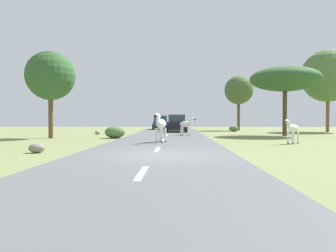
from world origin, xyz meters
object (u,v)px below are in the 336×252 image
at_px(zebra_0, 161,124).
at_px(tree_1, 328,76).
at_px(tree_4, 239,90).
at_px(car_1, 160,123).
at_px(bush_0, 115,132).
at_px(rock_0, 98,133).
at_px(zebra_2, 292,129).
at_px(rock_1, 37,148).
at_px(zebra_1, 186,124).
at_px(car_0, 177,124).
at_px(tree_2, 50,76).
at_px(tree_0, 285,79).
at_px(bush_1, 234,129).

relative_size(zebra_0, tree_1, 0.20).
distance_m(tree_1, tree_4, 9.57).
relative_size(car_1, bush_0, 3.16).
bearing_deg(car_1, bush_0, 79.79).
height_order(tree_4, bush_0, tree_4).
bearing_deg(rock_0, zebra_2, -37.57).
xyz_separation_m(car_1, bush_0, (-2.16, -18.91, -0.43)).
relative_size(bush_0, rock_1, 2.23).
bearing_deg(zebra_1, zebra_0, 22.01).
bearing_deg(zebra_1, rock_0, -70.11).
relative_size(car_0, rock_0, 9.51).
height_order(zebra_0, zebra_1, zebra_0).
bearing_deg(zebra_2, rock_0, 9.17).
relative_size(car_0, bush_0, 3.10).
distance_m(zebra_0, rock_0, 11.43).
distance_m(tree_2, bush_0, 5.96).
relative_size(zebra_0, tree_2, 0.29).
height_order(car_0, rock_0, car_0).
xyz_separation_m(tree_0, bush_1, (-2.44, 9.05, -4.19)).
relative_size(car_1, tree_2, 0.73).
relative_size(zebra_1, bush_1, 1.40).
height_order(tree_0, bush_0, tree_0).
bearing_deg(zebra_1, tree_0, 125.42).
bearing_deg(car_0, tree_2, 49.37).
height_order(zebra_2, tree_4, tree_4).
xyz_separation_m(zebra_2, rock_0, (-13.06, 10.05, -0.64)).
bearing_deg(zebra_1, car_1, -135.66).
distance_m(zebra_2, car_0, 16.40).
height_order(tree_4, bush_1, tree_4).
relative_size(tree_4, bush_0, 4.60).
height_order(bush_0, rock_0, bush_0).
height_order(tree_1, bush_1, tree_1).
bearing_deg(rock_0, tree_0, -6.11).
xyz_separation_m(tree_1, tree_2, (-24.62, -12.00, -1.53)).
bearing_deg(bush_1, car_1, 142.84).
xyz_separation_m(zebra_2, tree_2, (-15.03, 4.75, 3.52)).
xyz_separation_m(zebra_0, tree_2, (-7.92, 4.42, 3.30)).
distance_m(tree_1, bush_1, 11.17).
relative_size(zebra_1, tree_4, 0.23).
height_order(tree_2, rock_0, tree_2).
height_order(tree_2, rock_1, tree_2).
bearing_deg(rock_0, zebra_0, -58.54).
distance_m(zebra_0, zebra_2, 7.13).
bearing_deg(bush_0, tree_2, -179.08).
height_order(zebra_1, bush_1, zebra_1).
height_order(tree_4, rock_0, tree_4).
bearing_deg(tree_1, tree_0, -130.83).
bearing_deg(tree_4, bush_1, -108.10).
distance_m(car_0, tree_4, 10.19).
bearing_deg(tree_2, bush_1, 40.31).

